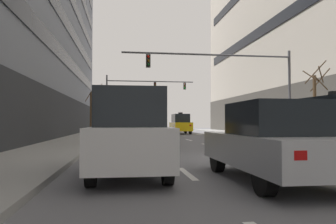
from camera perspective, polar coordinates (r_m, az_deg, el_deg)
ground_plane at (r=12.10m, az=15.24°, el=-7.82°), size 120.00×120.00×0.00m
sidewalk_left at (r=11.55m, az=-23.60°, el=-7.67°), size 3.15×80.00×0.14m
lane_stripe_l1_s3 at (r=8.32m, az=3.35°, el=-10.64°), size 0.16×2.00×0.01m
lane_stripe_l1_s4 at (r=13.22m, az=-0.92°, el=-7.34°), size 0.16×2.00×0.01m
lane_stripe_l1_s5 at (r=18.18m, az=-2.85°, el=-5.81°), size 0.16×2.00×0.01m
lane_stripe_l1_s6 at (r=23.15m, az=-3.95°, el=-4.94°), size 0.16×2.00×0.01m
lane_stripe_l1_s7 at (r=28.14m, az=-4.65°, el=-4.37°), size 0.16×2.00×0.01m
lane_stripe_l1_s8 at (r=33.13m, az=-5.15°, el=-3.98°), size 0.16×2.00×0.01m
lane_stripe_l1_s9 at (r=38.12m, az=-5.51°, el=-3.68°), size 0.16×2.00×0.01m
lane_stripe_l1_s10 at (r=43.11m, az=-5.79°, el=-3.46°), size 0.16×2.00×0.01m
lane_stripe_l2_s3 at (r=9.43m, az=22.53°, el=-9.46°), size 0.16×2.00×0.01m
lane_stripe_l2_s4 at (r=13.95m, az=11.99°, el=-7.01°), size 0.16×2.00×0.01m
lane_stripe_l2_s5 at (r=18.71m, az=6.74°, el=-5.69°), size 0.16×2.00×0.01m
lane_stripe_l2_s6 at (r=23.58m, az=3.66°, el=-4.88°), size 0.16×2.00×0.01m
lane_stripe_l2_s7 at (r=28.49m, az=1.63°, el=-4.34°), size 0.16×2.00×0.01m
lane_stripe_l2_s8 at (r=33.42m, az=0.21°, el=-3.96°), size 0.16×2.00×0.01m
lane_stripe_l2_s9 at (r=38.38m, az=-0.85°, el=-3.68°), size 0.16×2.00×0.01m
lane_stripe_l2_s10 at (r=43.34m, az=-1.66°, el=-3.46°), size 0.16×2.00×0.01m
lane_stripe_l3_s4 at (r=15.29m, az=23.11°, el=-6.44°), size 0.16×2.00×0.01m
lane_stripe_l3_s5 at (r=19.73m, az=15.57°, el=-5.43°), size 0.16×2.00×0.01m
lane_stripe_l3_s6 at (r=24.39m, az=10.87°, el=-4.75°), size 0.16×2.00×0.01m
lane_stripe_l3_s7 at (r=29.16m, az=7.70°, el=-4.27°), size 0.16×2.00×0.01m
lane_stripe_l3_s8 at (r=34.00m, az=5.42°, el=-3.92°), size 0.16×2.00×0.01m
lane_stripe_l3_s9 at (r=38.88m, az=3.72°, el=-3.65°), size 0.16×2.00×0.01m
lane_stripe_l3_s10 at (r=43.79m, az=2.40°, el=-3.44°), size 0.16×2.00×0.01m
taxi_driving_0 at (r=35.55m, az=2.19°, el=-2.11°), size 1.88×4.45×2.33m
car_driving_1 at (r=7.94m, az=-6.79°, el=-3.73°), size 1.79×4.22×2.04m
car_driving_2 at (r=7.53m, az=17.95°, el=-5.04°), size 1.94×4.60×1.72m
taxi_driving_4 at (r=19.11m, az=-7.89°, el=-2.38°), size 1.94×4.50×2.35m
traffic_signal_0 at (r=22.54m, az=11.86°, el=6.47°), size 11.53×0.35×6.06m
traffic_signal_1 at (r=40.22m, az=-5.34°, el=3.52°), size 10.73×0.35×6.84m
street_tree_1 at (r=29.98m, az=-13.16°, el=-0.00°), size 1.54×1.75×4.56m
street_tree_2 at (r=23.00m, az=24.30°, el=1.53°), size 1.76×1.76×5.19m
pedestrian_1 at (r=30.88m, az=17.53°, el=-1.93°), size 0.51×0.30×1.74m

